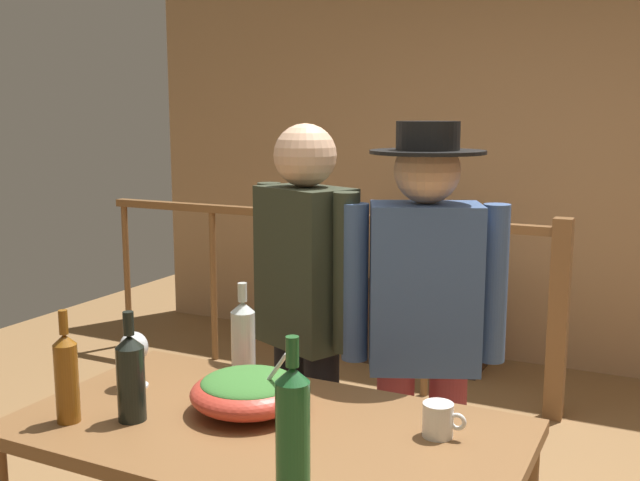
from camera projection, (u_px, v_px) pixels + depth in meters
name	position (u px, v px, depth m)	size (l,w,h in m)	color
back_wall	(564.00, 173.00, 4.75)	(6.18, 0.10, 2.57)	tan
stair_railing	(391.00, 276.00, 4.39)	(3.07, 0.10, 1.12)	brown
tv_console	(418.00, 326.00, 4.98)	(0.90, 0.40, 0.49)	#38281E
flat_screen_tv	(418.00, 256.00, 4.88)	(0.54, 0.12, 0.40)	black
serving_table	(266.00, 453.00, 2.05)	(1.39, 0.77, 0.81)	brown
salad_bowl	(249.00, 390.00, 2.12)	(0.34, 0.34, 0.19)	#CC3D2D
wine_glass	(134.00, 349.00, 2.31)	(0.09, 0.09, 0.18)	silver
wine_bottle_dark	(131.00, 376.00, 2.05)	(0.08, 0.08, 0.31)	black
wine_bottle_green	(293.00, 431.00, 1.62)	(0.08, 0.08, 0.37)	#1E5628
wine_bottle_amber	(67.00, 376.00, 2.04)	(0.07, 0.07, 0.32)	brown
wine_bottle_clear	(243.00, 337.00, 2.41)	(0.08, 0.08, 0.31)	silver
mug_white	(439.00, 420.00, 1.96)	(0.12, 0.08, 0.09)	white
person_standing_left	(306.00, 309.00, 2.71)	(0.49, 0.34, 1.63)	black
person_standing_right	(424.00, 320.00, 2.51)	(0.52, 0.38, 1.63)	#9E3842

